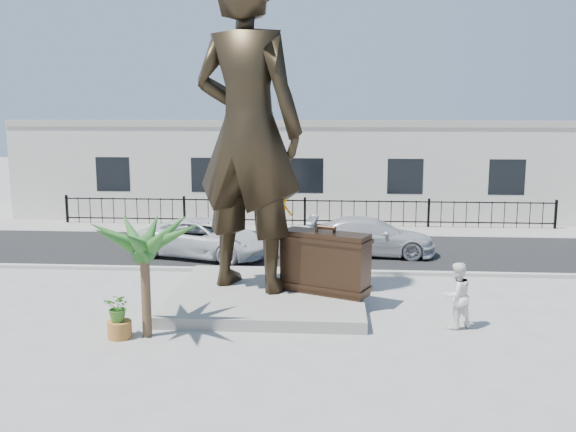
{
  "coord_description": "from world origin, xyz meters",
  "views": [
    {
      "loc": [
        1.24,
        -15.62,
        5.33
      ],
      "look_at": [
        0.0,
        2.0,
        2.3
      ],
      "focal_mm": 40.0,
      "sensor_mm": 36.0,
      "label": 1
    }
  ],
  "objects_px": {
    "suitcase": "(325,262)",
    "car_white": "(205,238)",
    "tourist": "(456,296)",
    "statue": "(248,131)"
  },
  "relations": [
    {
      "from": "statue",
      "to": "tourist",
      "type": "relative_size",
      "value": 5.35
    },
    {
      "from": "statue",
      "to": "suitcase",
      "type": "height_order",
      "value": "statue"
    },
    {
      "from": "suitcase",
      "to": "car_white",
      "type": "height_order",
      "value": "suitcase"
    },
    {
      "from": "car_white",
      "to": "tourist",
      "type": "bearing_deg",
      "value": -115.39
    },
    {
      "from": "statue",
      "to": "suitcase",
      "type": "distance_m",
      "value": 4.15
    },
    {
      "from": "tourist",
      "to": "car_white",
      "type": "bearing_deg",
      "value": -71.5
    },
    {
      "from": "tourist",
      "to": "car_white",
      "type": "relative_size",
      "value": 0.34
    },
    {
      "from": "suitcase",
      "to": "tourist",
      "type": "relative_size",
      "value": 1.46
    },
    {
      "from": "suitcase",
      "to": "car_white",
      "type": "bearing_deg",
      "value": 154.43
    },
    {
      "from": "suitcase",
      "to": "tourist",
      "type": "distance_m",
      "value": 3.68
    }
  ]
}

